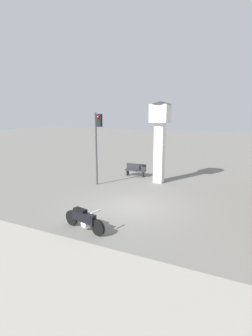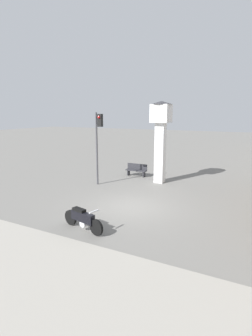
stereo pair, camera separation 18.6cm
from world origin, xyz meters
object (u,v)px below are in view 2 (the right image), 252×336
Objects in this scene: motorcycle at (83,219)px; traffic_light at (98,136)px; bench at (137,170)px; clock_tower at (161,130)px.

motorcycle is 0.46× the size of traffic_light.
bench is (-1.99, 9.47, 0.02)m from motorcycle.
motorcycle is 9.68m from bench.
clock_tower is 3.91m from bench.
traffic_light reaches higher than motorcycle.
traffic_light is (-3.18, 6.15, 2.75)m from motorcycle.
traffic_light is at bearing -145.02° from clock_tower.
motorcycle is 7.45m from traffic_light.
motorcycle is at bearing -91.27° from clock_tower.
motorcycle is at bearing -78.12° from bench.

